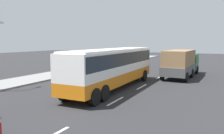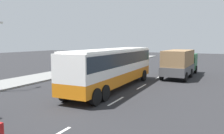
% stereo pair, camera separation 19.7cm
% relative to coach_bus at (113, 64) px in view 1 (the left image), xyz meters
% --- Properties ---
extents(ground_plane, '(120.00, 120.00, 0.00)m').
position_rel_coach_bus_xyz_m(ground_plane, '(2.00, 0.06, -2.07)').
color(ground_plane, '#28282B').
extents(sidewalk_curb, '(80.00, 4.00, 0.15)m').
position_rel_coach_bus_xyz_m(sidewalk_curb, '(2.00, 9.46, -1.99)').
color(sidewalk_curb, gray).
rests_on(sidewalk_curb, ground_plane).
extents(lane_centreline, '(24.87, 0.16, 0.01)m').
position_rel_coach_bus_xyz_m(lane_centreline, '(-3.71, -1.87, -2.06)').
color(lane_centreline, white).
rests_on(lane_centreline, ground_plane).
extents(coach_bus, '(12.46, 2.69, 3.32)m').
position_rel_coach_bus_xyz_m(coach_bus, '(0.00, 0.00, 0.00)').
color(coach_bus, orange).
rests_on(coach_bus, ground_plane).
extents(cargo_truck, '(8.58, 2.95, 2.99)m').
position_rel_coach_bus_xyz_m(cargo_truck, '(9.04, -3.93, -0.45)').
color(cargo_truck, '#19592D').
rests_on(cargo_truck, ground_plane).
extents(pedestrian_near_curb, '(0.32, 0.32, 1.79)m').
position_rel_coach_bus_xyz_m(pedestrian_near_curb, '(9.80, 8.48, -0.88)').
color(pedestrian_near_curb, black).
rests_on(pedestrian_near_curb, sidewalk_curb).
extents(pedestrian_at_crossing, '(0.32, 0.32, 1.72)m').
position_rel_coach_bus_xyz_m(pedestrian_at_crossing, '(6.39, 9.35, -0.92)').
color(pedestrian_at_crossing, black).
rests_on(pedestrian_at_crossing, sidewalk_curb).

